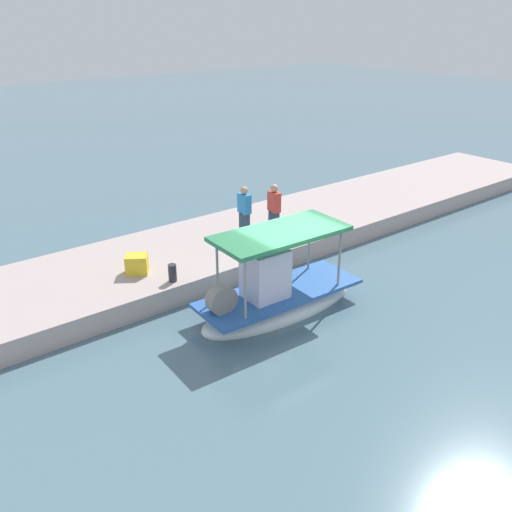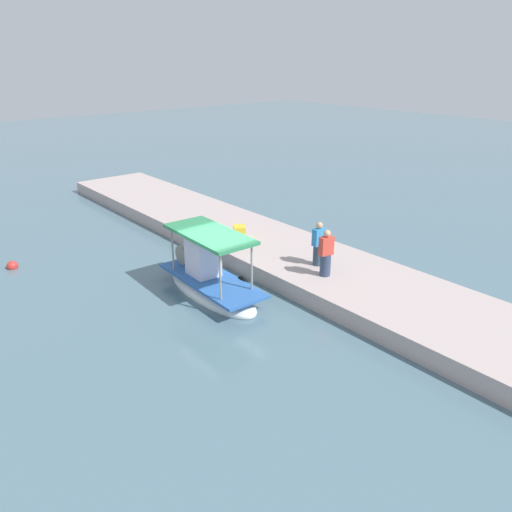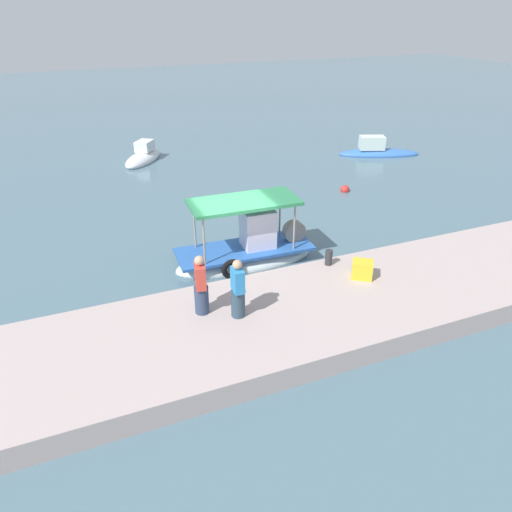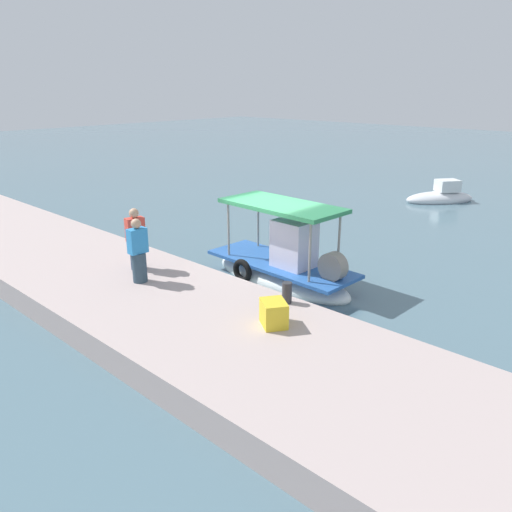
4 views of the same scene
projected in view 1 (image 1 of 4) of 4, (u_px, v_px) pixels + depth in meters
The scene contains 7 objects.
ground_plane at pixel (284, 303), 15.73m from camera, with size 120.00×120.00×0.00m, color slate.
dock_quay at pixel (209, 250), 18.43m from camera, with size 36.00×4.50×0.66m, color #B6A29E.
main_fishing_boat at pixel (276, 296), 15.13m from camera, with size 5.11×1.92×2.76m.
fisherman_near_bollard at pixel (244, 213), 18.51m from camera, with size 0.41×0.51×1.74m.
fisherman_by_crate at pixel (274, 212), 18.61m from camera, with size 0.47×0.55×1.78m.
mooring_bollard at pixel (172, 273), 15.46m from camera, with size 0.24×0.24×0.52m, color #2D2D33.
cargo_crate at pixel (137, 264), 15.95m from camera, with size 0.64×0.51×0.57m, color yellow.
Camera 1 is at (9.11, 10.38, 7.71)m, focal length 37.88 mm.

